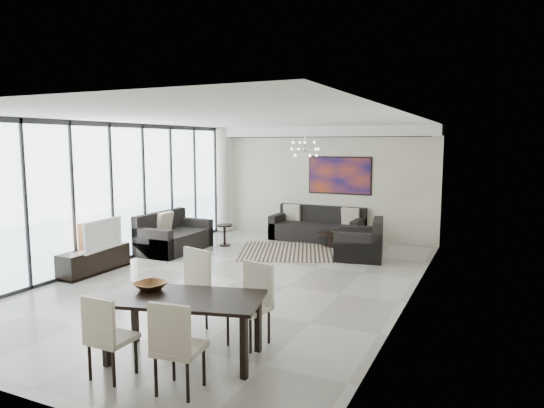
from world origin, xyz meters
The scene contains 20 objects.
room_shell centered at (0.46, 0.00, 1.45)m, with size 6.00×9.00×2.90m.
window_wall centered at (-2.86, 0.00, 1.47)m, with size 0.37×8.95×2.90m.
soffit centered at (0.00, 4.30, 2.77)m, with size 5.98×0.40×0.26m, color white.
painting centered at (0.50, 4.47, 1.65)m, with size 1.68×0.04×0.98m, color #A63A17.
chandelier centered at (0.30, 2.50, 2.35)m, with size 0.66×0.66×0.71m.
rug centered at (0.13, 2.60, 0.01)m, with size 2.64×2.03×0.01m, color black.
coffee_table centered at (0.73, 3.57, 0.18)m, with size 0.91×0.91×0.32m.
bowl_coffee centered at (0.72, 3.50, 0.35)m, with size 0.23×0.23×0.07m, color brown.
sofa_main centered at (0.07, 4.07, 0.29)m, with size 2.34×0.96×0.85m.
loveseat centered at (-2.55, 1.46, 0.30)m, with size 1.00×1.79×0.89m.
armchair centered at (1.59, 2.55, 0.30)m, with size 1.16×1.20×0.87m.
side_table centered at (-1.75, 2.46, 0.35)m, with size 0.38×0.38×0.52m.
tv_console centered at (-2.76, -0.73, 0.24)m, with size 0.42×1.51×0.47m, color black.
television centered at (-2.60, -0.75, 0.76)m, with size 1.02×0.13×0.58m, color gray.
dining_table centered at (1.00, -3.10, 0.65)m, with size 1.94×1.30×0.74m.
dining_chair_sw centered at (0.57, -3.88, 0.53)m, with size 0.43×0.43×0.92m.
dining_chair_se centered at (1.41, -3.83, 0.56)m, with size 0.50×0.50×0.97m.
dining_chair_nw centered at (0.54, -2.28, 0.62)m, with size 0.60×0.60×1.07m.
dining_chair_ne centered at (1.50, -2.34, 0.57)m, with size 0.54×0.54×1.00m.
bowl_dining centered at (0.49, -3.05, 0.79)m, with size 0.37×0.37×0.09m, color brown.
Camera 1 is at (4.18, -7.52, 2.49)m, focal length 32.00 mm.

